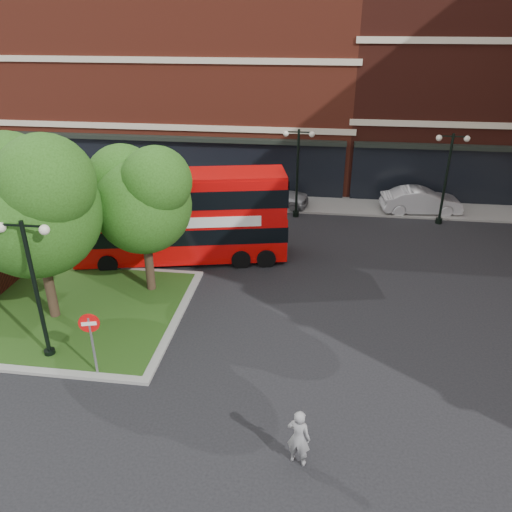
# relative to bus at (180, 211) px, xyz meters

# --- Properties ---
(ground) EXTENTS (120.00, 120.00, 0.00)m
(ground) POSITION_rel_bus_xyz_m (3.00, -8.19, -2.43)
(ground) COLOR black
(ground) RESTS_ON ground
(pavement_far) EXTENTS (44.00, 3.00, 0.12)m
(pavement_far) POSITION_rel_bus_xyz_m (3.00, 8.31, -2.37)
(pavement_far) COLOR slate
(pavement_far) RESTS_ON ground
(terrace_far_left) EXTENTS (26.00, 12.00, 14.00)m
(terrace_far_left) POSITION_rel_bus_xyz_m (-5.00, 15.81, 4.57)
(terrace_far_left) COLOR maroon
(terrace_far_left) RESTS_ON ground
(terrace_far_right) EXTENTS (18.00, 12.00, 16.00)m
(terrace_far_right) POSITION_rel_bus_xyz_m (17.00, 15.81, 5.57)
(terrace_far_right) COLOR #471911
(terrace_far_right) RESTS_ON ground
(traffic_island) EXTENTS (12.60, 7.60, 0.15)m
(traffic_island) POSITION_rel_bus_xyz_m (-5.00, -5.19, -2.36)
(traffic_island) COLOR gray
(traffic_island) RESTS_ON ground
(tree_island_west) EXTENTS (5.40, 4.71, 7.21)m
(tree_island_west) POSITION_rel_bus_xyz_m (-3.60, -5.61, 2.37)
(tree_island_west) COLOR #2D2116
(tree_island_west) RESTS_ON ground
(tree_island_east) EXTENTS (4.46, 3.90, 6.29)m
(tree_island_east) POSITION_rel_bus_xyz_m (-0.58, -3.13, 1.81)
(tree_island_east) COLOR #2D2116
(tree_island_east) RESTS_ON ground
(lamp_island) EXTENTS (1.72, 0.36, 5.00)m
(lamp_island) POSITION_rel_bus_xyz_m (-2.50, -7.99, 0.40)
(lamp_island) COLOR black
(lamp_island) RESTS_ON ground
(lamp_far_left) EXTENTS (1.72, 0.36, 5.00)m
(lamp_far_left) POSITION_rel_bus_xyz_m (5.00, 6.31, 0.40)
(lamp_far_left) COLOR black
(lamp_far_left) RESTS_ON ground
(lamp_far_right) EXTENTS (1.72, 0.36, 5.00)m
(lamp_far_right) POSITION_rel_bus_xyz_m (13.00, 6.31, 0.40)
(lamp_far_right) COLOR black
(lamp_far_right) RESTS_ON ground
(bus) EXTENTS (9.94, 4.21, 3.70)m
(bus) POSITION_rel_bus_xyz_m (0.00, 0.00, 0.00)
(bus) COLOR #C10807
(bus) RESTS_ON ground
(woman) EXTENTS (0.71, 0.57, 1.70)m
(woman) POSITION_rel_bus_xyz_m (6.12, -11.31, -1.58)
(woman) COLOR gray
(woman) RESTS_ON ground
(car_silver) EXTENTS (4.61, 2.32, 1.51)m
(car_silver) POSITION_rel_bus_xyz_m (3.45, 7.81, -1.68)
(car_silver) COLOR #9EA2A5
(car_silver) RESTS_ON ground
(car_white) EXTENTS (4.68, 2.01, 1.50)m
(car_white) POSITION_rel_bus_xyz_m (12.18, 7.81, -1.68)
(car_white) COLOR silver
(car_white) RESTS_ON ground
(no_entry_sign) EXTENTS (0.63, 0.22, 2.33)m
(no_entry_sign) POSITION_rel_bus_xyz_m (-0.50, -8.69, -0.77)
(no_entry_sign) COLOR slate
(no_entry_sign) RESTS_ON ground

